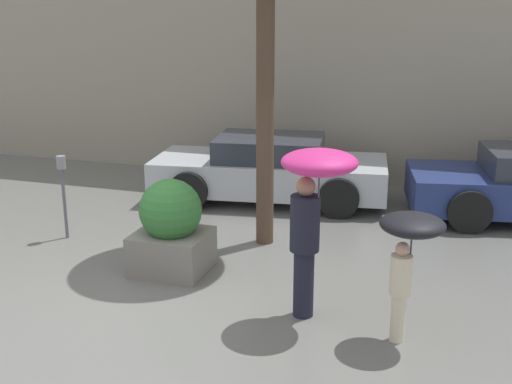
{
  "coord_description": "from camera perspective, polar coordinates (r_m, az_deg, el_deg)",
  "views": [
    {
      "loc": [
        3.73,
        -6.47,
        3.5
      ],
      "look_at": [
        1.16,
        1.6,
        1.05
      ],
      "focal_mm": 45.0,
      "sensor_mm": 36.0,
      "label": 1
    }
  ],
  "objects": [
    {
      "name": "ground_plane",
      "position": [
        8.25,
        -11.26,
        -9.31
      ],
      "size": [
        40.0,
        40.0,
        0.0
      ],
      "primitive_type": "plane",
      "color": "slate"
    },
    {
      "name": "building_facade",
      "position": [
        13.51,
        1.68,
        14.01
      ],
      "size": [
        18.0,
        0.3,
        6.0
      ],
      "color": "#9E937F",
      "rests_on": "ground"
    },
    {
      "name": "planter_box",
      "position": [
        8.77,
        -7.54,
        -3.25
      ],
      "size": [
        0.98,
        0.89,
        1.3
      ],
      "color": "gray",
      "rests_on": "ground"
    },
    {
      "name": "person_adult",
      "position": [
        7.15,
        5.12,
        -0.29
      ],
      "size": [
        0.85,
        0.85,
        2.01
      ],
      "rotation": [
        0.0,
        0.0,
        -0.12
      ],
      "color": "#1E1E2D",
      "rests_on": "ground"
    },
    {
      "name": "person_child",
      "position": [
        6.92,
        13.44,
        -4.43
      ],
      "size": [
        0.69,
        0.69,
        1.43
      ],
      "rotation": [
        0.0,
        0.0,
        0.67
      ],
      "color": "beige",
      "rests_on": "ground"
    },
    {
      "name": "parked_car_near",
      "position": [
        11.95,
        1.23,
        2.0
      ],
      "size": [
        4.48,
        2.39,
        1.21
      ],
      "rotation": [
        0.0,
        0.0,
        1.71
      ],
      "color": "#B7BCC1",
      "rests_on": "ground"
    },
    {
      "name": "parking_meter",
      "position": [
        10.29,
        -16.82,
        1.05
      ],
      "size": [
        0.14,
        0.14,
        1.32
      ],
      "color": "#595B60",
      "rests_on": "ground"
    }
  ]
}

